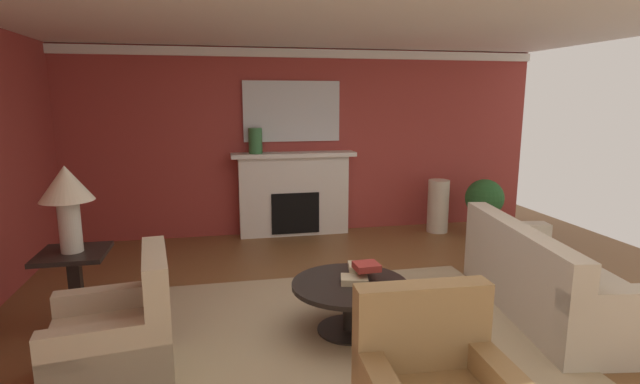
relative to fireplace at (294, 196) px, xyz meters
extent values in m
plane|color=brown|center=(0.14, -2.99, -0.58)|extent=(8.70, 8.70, 0.00)
cube|color=#9E3833|center=(0.14, 0.21, 0.77)|extent=(7.30, 0.12, 2.71)
cube|color=white|center=(0.14, -2.69, 2.16)|extent=(7.30, 6.87, 0.06)
cube|color=white|center=(0.14, 0.13, 2.05)|extent=(7.30, 0.08, 0.12)
cube|color=tan|center=(0.00, -3.16, -0.57)|extent=(3.28, 2.71, 0.01)
cube|color=white|center=(0.00, 0.01, 0.00)|extent=(1.60, 0.25, 1.17)
cube|color=black|center=(0.00, -0.01, -0.23)|extent=(0.70, 0.26, 0.60)
cube|color=white|center=(0.00, -0.02, 0.62)|extent=(1.80, 0.35, 0.06)
cube|color=silver|center=(0.00, 0.12, 1.23)|extent=(1.41, 0.04, 0.87)
cube|color=beige|center=(1.96, -3.16, -0.36)|extent=(1.20, 2.21, 0.45)
cube|color=beige|center=(1.61, -3.11, 0.07)|extent=(0.51, 2.11, 0.40)
cube|color=beige|center=(1.81, -4.10, -0.27)|extent=(0.92, 0.33, 0.62)
cube|color=beige|center=(2.10, -2.22, -0.27)|extent=(0.92, 0.33, 0.62)
cube|color=#C1B293|center=(-1.85, -3.58, -0.36)|extent=(0.90, 0.90, 0.44)
cube|color=#C1B293|center=(-1.53, -3.54, 0.11)|extent=(0.27, 0.81, 0.51)
cube|color=#C1B293|center=(-1.89, -3.25, -0.28)|extent=(0.81, 0.25, 0.60)
cube|color=#C1B293|center=(-1.80, -3.91, -0.28)|extent=(0.81, 0.25, 0.60)
cube|color=#9E7A4C|center=(0.06, -4.49, 0.11)|extent=(0.81, 0.19, 0.51)
cylinder|color=black|center=(0.00, -3.16, -0.15)|extent=(1.00, 1.00, 0.04)
cylinder|color=black|center=(0.00, -3.16, -0.38)|extent=(0.12, 0.12, 0.41)
cylinder|color=black|center=(0.00, -3.16, -0.57)|extent=(0.56, 0.56, 0.03)
cube|color=black|center=(-2.33, -2.59, 0.10)|extent=(0.56, 0.56, 0.04)
cube|color=black|center=(-2.33, -2.59, -0.25)|extent=(0.10, 0.10, 0.66)
cube|color=black|center=(-2.33, -2.59, -0.56)|extent=(0.45, 0.45, 0.04)
cylinder|color=beige|center=(-2.33, -2.59, 0.34)|extent=(0.18, 0.18, 0.45)
cone|color=beige|center=(-2.33, -2.59, 0.72)|extent=(0.44, 0.44, 0.30)
cylinder|color=#33703D|center=(-0.55, -0.05, 0.83)|extent=(0.19, 0.19, 0.36)
cylinder|color=beige|center=(2.16, -0.30, -0.18)|extent=(0.32, 0.32, 0.80)
cube|color=tan|center=(0.03, -3.17, -0.10)|extent=(0.26, 0.23, 0.06)
cube|color=tan|center=(0.14, -3.00, -0.05)|extent=(0.25, 0.23, 0.05)
cube|color=maroon|center=(0.14, -3.15, 0.00)|extent=(0.22, 0.20, 0.06)
cylinder|color=#333333|center=(2.76, -0.58, -0.43)|extent=(0.32, 0.32, 0.30)
sphere|color=#28602D|center=(2.76, -0.58, -0.03)|extent=(0.56, 0.56, 0.56)
camera|label=1|loc=(-1.06, -6.95, 1.42)|focal=27.25mm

